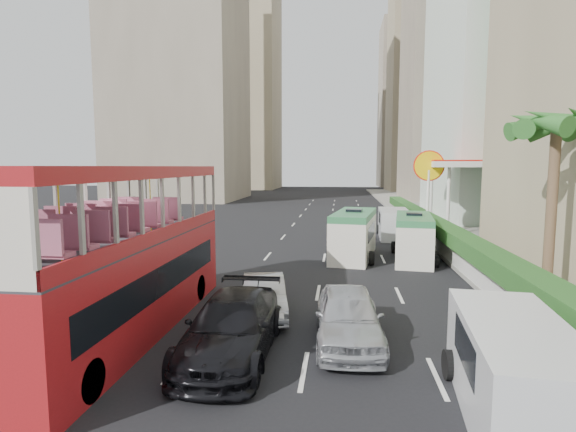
# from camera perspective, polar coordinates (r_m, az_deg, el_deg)

# --- Properties ---
(ground_plane) EXTENTS (200.00, 200.00, 0.00)m
(ground_plane) POSITION_cam_1_polar(r_m,az_deg,el_deg) (13.59, 4.49, -15.52)
(ground_plane) COLOR black
(ground_plane) RESTS_ON ground
(double_decker_bus) EXTENTS (2.50, 11.00, 5.06)m
(double_decker_bus) POSITION_cam_1_polar(r_m,az_deg,el_deg) (14.38, -20.12, -4.17)
(double_decker_bus) COLOR #A7171B
(double_decker_bus) RESTS_ON ground
(car_silver_lane_a) EXTENTS (2.16, 4.16, 1.30)m
(car_silver_lane_a) POSITION_cam_1_polar(r_m,az_deg,el_deg) (15.78, -3.05, -12.37)
(car_silver_lane_a) COLOR silver
(car_silver_lane_a) RESTS_ON ground
(car_silver_lane_b) EXTENTS (2.05, 4.69, 1.57)m
(car_silver_lane_b) POSITION_cam_1_polar(r_m,az_deg,el_deg) (13.54, 7.63, -15.64)
(car_silver_lane_b) COLOR silver
(car_silver_lane_b) RESTS_ON ground
(car_black) EXTENTS (2.24, 5.45, 1.58)m
(car_black) POSITION_cam_1_polar(r_m,az_deg,el_deg) (12.72, -7.04, -17.13)
(car_black) COLOR black
(car_black) RESTS_ON ground
(van_asset) EXTENTS (2.79, 4.67, 1.21)m
(van_asset) POSITION_cam_1_polar(r_m,az_deg,el_deg) (32.10, 7.86, -2.80)
(van_asset) COLOR silver
(van_asset) RESTS_ON ground
(minibus_near) EXTENTS (2.82, 6.01, 2.56)m
(minibus_near) POSITION_cam_1_polar(r_m,az_deg,el_deg) (25.19, 8.35, -2.36)
(minibus_near) COLOR silver
(minibus_near) RESTS_ON ground
(minibus_far) EXTENTS (2.53, 5.68, 2.43)m
(minibus_far) POSITION_cam_1_polar(r_m,az_deg,el_deg) (25.18, 15.65, -2.68)
(minibus_far) COLOR silver
(minibus_far) RESTS_ON ground
(panel_van_near) EXTENTS (2.42, 5.06, 1.96)m
(panel_van_near) POSITION_cam_1_polar(r_m,az_deg,el_deg) (10.52, 26.89, -17.17)
(panel_van_near) COLOR silver
(panel_van_near) RESTS_ON ground
(panel_van_far) EXTENTS (2.18, 5.03, 1.98)m
(panel_van_far) POSITION_cam_1_polar(r_m,az_deg,el_deg) (32.85, 13.27, -0.95)
(panel_van_far) COLOR silver
(panel_van_far) RESTS_ON ground
(sidewalk) EXTENTS (6.00, 120.00, 0.18)m
(sidewalk) POSITION_cam_1_polar(r_m,az_deg,el_deg) (38.89, 19.33, -1.37)
(sidewalk) COLOR #99968C
(sidewalk) RESTS_ON ground
(kerb_wall) EXTENTS (0.30, 44.00, 1.00)m
(kerb_wall) POSITION_cam_1_polar(r_m,az_deg,el_deg) (27.57, 18.66, -3.14)
(kerb_wall) COLOR silver
(kerb_wall) RESTS_ON sidewalk
(hedge) EXTENTS (1.10, 44.00, 0.70)m
(hedge) POSITION_cam_1_polar(r_m,az_deg,el_deg) (27.45, 18.72, -1.39)
(hedge) COLOR #2D6626
(hedge) RESTS_ON kerb_wall
(palm_tree) EXTENTS (0.36, 0.36, 6.40)m
(palm_tree) POSITION_cam_1_polar(r_m,az_deg,el_deg) (18.24, 30.42, 0.19)
(palm_tree) COLOR brown
(palm_tree) RESTS_ON sidewalk
(shell_station) EXTENTS (6.50, 8.00, 5.50)m
(shell_station) POSITION_cam_1_polar(r_m,az_deg,el_deg) (36.94, 21.67, 2.30)
(shell_station) COLOR silver
(shell_station) RESTS_ON ground
(tower_mid) EXTENTS (16.00, 16.00, 50.00)m
(tower_mid) POSITION_cam_1_polar(r_m,az_deg,el_deg) (75.45, 21.38, 21.23)
(tower_mid) COLOR gray
(tower_mid) RESTS_ON ground
(tower_far_a) EXTENTS (14.00, 14.00, 44.00)m
(tower_far_a) POSITION_cam_1_polar(r_m,az_deg,el_deg) (97.53, 17.02, 16.05)
(tower_far_a) COLOR tan
(tower_far_a) RESTS_ON ground
(tower_far_b) EXTENTS (14.00, 14.00, 40.00)m
(tower_far_b) POSITION_cam_1_polar(r_m,az_deg,el_deg) (118.72, 15.05, 13.33)
(tower_far_b) COLOR gray
(tower_far_b) RESTS_ON ground
(tower_left_a) EXTENTS (18.00, 18.00, 52.00)m
(tower_left_a) POSITION_cam_1_polar(r_m,az_deg,el_deg) (74.88, -13.72, 22.38)
(tower_left_a) COLOR gray
(tower_left_a) RESTS_ON ground
(tower_left_b) EXTENTS (16.00, 16.00, 46.00)m
(tower_left_b) POSITION_cam_1_polar(r_m,az_deg,el_deg) (106.56, -5.81, 15.98)
(tower_left_b) COLOR tan
(tower_left_b) RESTS_ON ground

